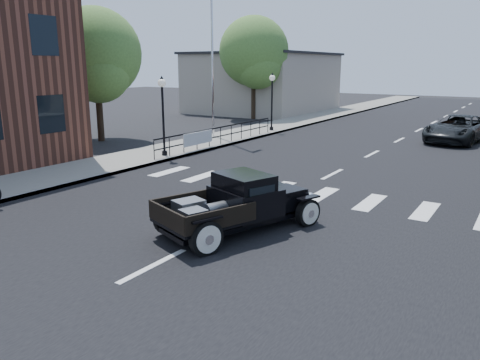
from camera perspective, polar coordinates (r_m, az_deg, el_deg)
The scene contains 14 objects.
ground at distance 12.27m, azimuth -0.95°, elevation -5.64°, with size 120.00×120.00×0.00m, color black.
road at distance 25.79m, azimuth 17.75°, elevation 4.05°, with size 14.00×80.00×0.02m, color black.
road_markings at distance 21.07m, azimuth 14.20°, elevation 2.19°, with size 12.00×60.00×0.06m, color silver, non-canonical shape.
sidewalk_left at distance 29.08m, azimuth 1.33°, elevation 5.86°, with size 3.00×80.00×0.15m, color gray.
low_building_left at distance 43.33m, azimuth 2.92°, elevation 11.68°, with size 10.00×12.00×5.00m, color #A19787.
railing at distance 24.19m, azimuth -2.38°, elevation 5.62°, with size 0.08×10.00×1.00m, color black, non-canonical shape.
banner at distance 22.58m, azimuth -5.11°, elevation 4.48°, with size 0.04×2.20×0.60m, color silver, non-canonical shape.
lamp_post_b at distance 21.10m, azimuth -9.35°, elevation 7.67°, with size 0.36×0.36×3.50m, color black, non-canonical shape.
lamp_post_c at distance 29.30m, azimuth 3.90°, elevation 9.48°, with size 0.36×0.36×3.50m, color black, non-canonical shape.
flagpole at distance 26.78m, azimuth -3.45°, elevation 18.64°, with size 0.12×0.12×12.41m, color silver.
big_tree_near at distance 26.97m, azimuth -17.04°, elevation 12.12°, with size 4.86×4.86×7.14m, color #487030, non-canonical shape.
big_tree_far at distance 36.86m, azimuth 1.68°, elevation 13.48°, with size 5.29×5.29×7.77m, color #487030, non-canonical shape.
hotrod_pickup at distance 11.68m, azimuth -0.27°, elevation -2.79°, with size 2.02×4.32×1.50m, color black, non-canonical shape.
second_car at distance 28.13m, azimuth 25.03°, elevation 5.65°, with size 2.42×5.25×1.46m, color black.
Camera 1 is at (6.38, -9.66, 4.08)m, focal length 35.00 mm.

